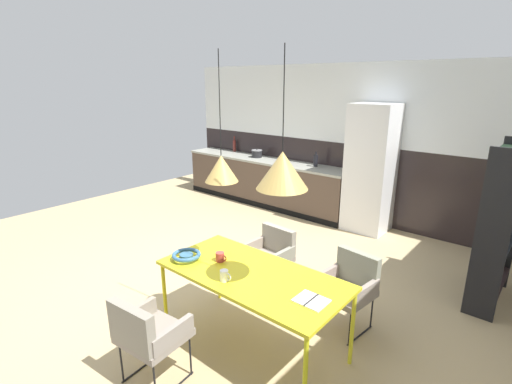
{
  "coord_description": "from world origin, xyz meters",
  "views": [
    {
      "loc": [
        3.13,
        -2.97,
        2.38
      ],
      "look_at": [
        0.03,
        0.69,
        0.96
      ],
      "focal_mm": 26.28,
      "sensor_mm": 36.0,
      "label": 1
    }
  ],
  "objects_px": {
    "refrigerator_column": "(370,169)",
    "bottle_vinegar_dark": "(234,145)",
    "dining_table": "(252,278)",
    "pendant_lamp_over_table_near": "(221,168)",
    "open_book": "(311,301)",
    "cooking_pot": "(257,154)",
    "mug_white_ceramic": "(224,276)",
    "mug_tall_blue": "(220,257)",
    "armchair_by_stool": "(271,251)",
    "fruit_bowl": "(186,255)",
    "open_shelf_unit": "(500,223)",
    "armchair_head_of_table": "(146,331)",
    "armchair_facing_counter": "(350,282)",
    "bottle_wine_green": "(316,160)",
    "pendant_lamp_over_table_far": "(282,170)"
  },
  "relations": [
    {
      "from": "open_book",
      "to": "pendant_lamp_over_table_far",
      "type": "relative_size",
      "value": 0.24
    },
    {
      "from": "refrigerator_column",
      "to": "mug_tall_blue",
      "type": "distance_m",
      "value": 3.45
    },
    {
      "from": "armchair_head_of_table",
      "to": "armchair_facing_counter",
      "type": "height_order",
      "value": "armchair_head_of_table"
    },
    {
      "from": "open_book",
      "to": "mug_tall_blue",
      "type": "distance_m",
      "value": 1.02
    },
    {
      "from": "mug_tall_blue",
      "to": "bottle_vinegar_dark",
      "type": "height_order",
      "value": "bottle_vinegar_dark"
    },
    {
      "from": "refrigerator_column",
      "to": "pendant_lamp_over_table_near",
      "type": "height_order",
      "value": "pendant_lamp_over_table_near"
    },
    {
      "from": "armchair_facing_counter",
      "to": "mug_tall_blue",
      "type": "height_order",
      "value": "mug_tall_blue"
    },
    {
      "from": "armchair_by_stool",
      "to": "armchair_facing_counter",
      "type": "xyz_separation_m",
      "value": [
        1.02,
        -0.05,
        -0.0
      ]
    },
    {
      "from": "armchair_by_stool",
      "to": "bottle_wine_green",
      "type": "bearing_deg",
      "value": -65.58
    },
    {
      "from": "cooking_pot",
      "to": "dining_table",
      "type": "bearing_deg",
      "value": -50.52
    },
    {
      "from": "armchair_facing_counter",
      "to": "mug_white_ceramic",
      "type": "xyz_separation_m",
      "value": [
        -0.62,
        -1.12,
        0.32
      ]
    },
    {
      "from": "cooking_pot",
      "to": "bottle_vinegar_dark",
      "type": "bearing_deg",
      "value": 166.78
    },
    {
      "from": "armchair_facing_counter",
      "to": "open_book",
      "type": "bearing_deg",
      "value": 103.86
    },
    {
      "from": "mug_white_ceramic",
      "to": "bottle_wine_green",
      "type": "xyz_separation_m",
      "value": [
        -1.41,
        3.75,
        0.22
      ]
    },
    {
      "from": "fruit_bowl",
      "to": "open_book",
      "type": "xyz_separation_m",
      "value": [
        1.29,
        0.16,
        -0.04
      ]
    },
    {
      "from": "bottle_vinegar_dark",
      "to": "cooking_pot",
      "type": "bearing_deg",
      "value": -13.22
    },
    {
      "from": "fruit_bowl",
      "to": "open_book",
      "type": "bearing_deg",
      "value": 7.16
    },
    {
      "from": "cooking_pot",
      "to": "bottle_vinegar_dark",
      "type": "height_order",
      "value": "bottle_vinegar_dark"
    },
    {
      "from": "open_book",
      "to": "mug_white_ceramic",
      "type": "relative_size",
      "value": 2.09
    },
    {
      "from": "mug_white_ceramic",
      "to": "pendant_lamp_over_table_near",
      "type": "xyz_separation_m",
      "value": [
        -0.25,
        0.24,
        0.85
      ]
    },
    {
      "from": "mug_tall_blue",
      "to": "open_shelf_unit",
      "type": "xyz_separation_m",
      "value": [
        1.91,
        2.32,
        0.13
      ]
    },
    {
      "from": "refrigerator_column",
      "to": "bottle_vinegar_dark",
      "type": "relative_size",
      "value": 6.19
    },
    {
      "from": "dining_table",
      "to": "open_book",
      "type": "distance_m",
      "value": 0.64
    },
    {
      "from": "dining_table",
      "to": "fruit_bowl",
      "type": "bearing_deg",
      "value": -162.76
    },
    {
      "from": "armchair_by_stool",
      "to": "fruit_bowl",
      "type": "bearing_deg",
      "value": 84.75
    },
    {
      "from": "dining_table",
      "to": "fruit_bowl",
      "type": "distance_m",
      "value": 0.69
    },
    {
      "from": "armchair_head_of_table",
      "to": "open_book",
      "type": "height_order",
      "value": "armchair_head_of_table"
    },
    {
      "from": "armchair_facing_counter",
      "to": "cooking_pot",
      "type": "xyz_separation_m",
      "value": [
        -3.39,
        2.6,
        0.5
      ]
    },
    {
      "from": "fruit_bowl",
      "to": "bottle_wine_green",
      "type": "height_order",
      "value": "bottle_wine_green"
    },
    {
      "from": "refrigerator_column",
      "to": "pendant_lamp_over_table_near",
      "type": "distance_m",
      "value": 3.49
    },
    {
      "from": "open_book",
      "to": "cooking_pot",
      "type": "distance_m",
      "value": 4.96
    },
    {
      "from": "fruit_bowl",
      "to": "armchair_head_of_table",
      "type": "bearing_deg",
      "value": -64.89
    },
    {
      "from": "armchair_facing_counter",
      "to": "bottle_wine_green",
      "type": "relative_size",
      "value": 2.82
    },
    {
      "from": "open_book",
      "to": "fruit_bowl",
      "type": "bearing_deg",
      "value": -172.84
    },
    {
      "from": "dining_table",
      "to": "cooking_pot",
      "type": "relative_size",
      "value": 7.95
    },
    {
      "from": "armchair_by_stool",
      "to": "bottle_wine_green",
      "type": "distance_m",
      "value": 2.82
    },
    {
      "from": "dining_table",
      "to": "armchair_by_stool",
      "type": "bearing_deg",
      "value": 118.17
    },
    {
      "from": "armchair_head_of_table",
      "to": "armchair_facing_counter",
      "type": "xyz_separation_m",
      "value": [
        0.86,
        1.77,
        -0.03
      ]
    },
    {
      "from": "armchair_facing_counter",
      "to": "bottle_vinegar_dark",
      "type": "height_order",
      "value": "bottle_vinegar_dark"
    },
    {
      "from": "mug_tall_blue",
      "to": "armchair_by_stool",
      "type": "bearing_deg",
      "value": 96.58
    },
    {
      "from": "pendant_lamp_over_table_far",
      "to": "open_book",
      "type": "bearing_deg",
      "value": 1.21
    },
    {
      "from": "dining_table",
      "to": "fruit_bowl",
      "type": "relative_size",
      "value": 6.19
    },
    {
      "from": "dining_table",
      "to": "bottle_vinegar_dark",
      "type": "distance_m",
      "value": 5.19
    },
    {
      "from": "mug_white_ceramic",
      "to": "pendant_lamp_over_table_far",
      "type": "height_order",
      "value": "pendant_lamp_over_table_far"
    },
    {
      "from": "dining_table",
      "to": "pendant_lamp_over_table_near",
      "type": "bearing_deg",
      "value": -178.04
    },
    {
      "from": "open_book",
      "to": "cooking_pot",
      "type": "height_order",
      "value": "cooking_pot"
    },
    {
      "from": "open_book",
      "to": "bottle_wine_green",
      "type": "relative_size",
      "value": 0.9
    },
    {
      "from": "armchair_facing_counter",
      "to": "cooking_pot",
      "type": "distance_m",
      "value": 4.3
    },
    {
      "from": "armchair_by_stool",
      "to": "fruit_bowl",
      "type": "relative_size",
      "value": 2.71
    },
    {
      "from": "armchair_by_stool",
      "to": "pendant_lamp_over_table_near",
      "type": "distance_m",
      "value": 1.5
    }
  ]
}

